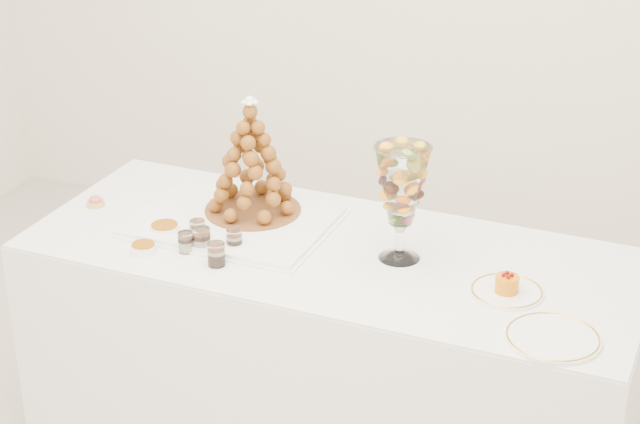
% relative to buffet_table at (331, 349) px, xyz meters
% --- Properties ---
extents(buffet_table, '(2.01, 0.89, 0.75)m').
position_rel_buffet_table_xyz_m(buffet_table, '(0.00, 0.00, 0.00)').
color(buffet_table, white).
rests_on(buffet_table, ground).
extents(lace_tray, '(0.65, 0.51, 0.02)m').
position_rel_buffet_table_xyz_m(lace_tray, '(-0.37, 0.05, 0.39)').
color(lace_tray, white).
rests_on(lace_tray, buffet_table).
extents(macaron_vase, '(0.17, 0.17, 0.37)m').
position_rel_buffet_table_xyz_m(macaron_vase, '(0.22, 0.01, 0.62)').
color(macaron_vase, white).
rests_on(macaron_vase, buffet_table).
extents(cake_plate, '(0.22, 0.22, 0.01)m').
position_rel_buffet_table_xyz_m(cake_plate, '(0.58, -0.09, 0.38)').
color(cake_plate, white).
rests_on(cake_plate, buffet_table).
extents(spare_plate, '(0.26, 0.26, 0.01)m').
position_rel_buffet_table_xyz_m(spare_plate, '(0.75, -0.30, 0.38)').
color(spare_plate, white).
rests_on(spare_plate, buffet_table).
extents(pink_tart, '(0.06, 0.06, 0.04)m').
position_rel_buffet_table_xyz_m(pink_tart, '(-0.87, 0.02, 0.39)').
color(pink_tart, tan).
rests_on(pink_tart, buffet_table).
extents(verrine_a, '(0.05, 0.05, 0.07)m').
position_rel_buffet_table_xyz_m(verrine_a, '(-0.43, -0.09, 0.41)').
color(verrine_a, white).
rests_on(verrine_a, buffet_table).
extents(verrine_b, '(0.06, 0.06, 0.08)m').
position_rel_buffet_table_xyz_m(verrine_b, '(-0.38, -0.15, 0.41)').
color(verrine_b, white).
rests_on(verrine_b, buffet_table).
extents(verrine_c, '(0.06, 0.06, 0.07)m').
position_rel_buffet_table_xyz_m(verrine_c, '(-0.29, -0.11, 0.41)').
color(verrine_c, white).
rests_on(verrine_c, buffet_table).
extents(verrine_d, '(0.06, 0.06, 0.07)m').
position_rel_buffet_table_xyz_m(verrine_d, '(-0.43, -0.18, 0.41)').
color(verrine_d, white).
rests_on(verrine_d, buffet_table).
extents(verrine_e, '(0.07, 0.07, 0.07)m').
position_rel_buffet_table_xyz_m(verrine_e, '(-0.30, -0.23, 0.41)').
color(verrine_e, white).
rests_on(verrine_e, buffet_table).
extents(ramekin_back, '(0.10, 0.10, 0.03)m').
position_rel_buffet_table_xyz_m(ramekin_back, '(-0.55, -0.09, 0.39)').
color(ramekin_back, white).
rests_on(ramekin_back, buffet_table).
extents(ramekin_front, '(0.08, 0.08, 0.03)m').
position_rel_buffet_table_xyz_m(ramekin_front, '(-0.55, -0.23, 0.39)').
color(ramekin_front, white).
rests_on(ramekin_front, buffet_table).
extents(croquembouche, '(0.34, 0.34, 0.41)m').
position_rel_buffet_table_xyz_m(croquembouche, '(-0.33, 0.13, 0.59)').
color(croquembouche, brown).
rests_on(croquembouche, lace_tray).
extents(mousse_cake, '(0.07, 0.07, 0.06)m').
position_rel_buffet_table_xyz_m(mousse_cake, '(0.58, -0.10, 0.41)').
color(mousse_cake, orange).
rests_on(mousse_cake, cake_plate).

